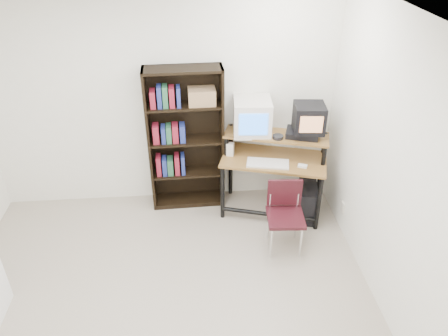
{
  "coord_description": "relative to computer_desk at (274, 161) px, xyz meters",
  "views": [
    {
      "loc": [
        0.3,
        -2.68,
        3.28
      ],
      "look_at": [
        0.63,
        1.1,
        0.92
      ],
      "focal_mm": 35.0,
      "sensor_mm": 36.0,
      "label": 1
    }
  ],
  "objects": [
    {
      "name": "desk_speaker",
      "position": [
        -0.5,
        0.1,
        0.12
      ],
      "size": [
        0.1,
        0.09,
        0.17
      ],
      "primitive_type": "cube",
      "rotation": [
        0.0,
        0.0,
        -0.29
      ],
      "color": "silver",
      "rests_on": "computer_desk"
    },
    {
      "name": "right_wall",
      "position": [
        0.74,
        -1.59,
        0.61
      ],
      "size": [
        0.01,
        4.0,
        2.6
      ],
      "primitive_type": "cube",
      "color": "white",
      "rests_on": "floor"
    },
    {
      "name": "floor",
      "position": [
        -1.26,
        -1.59,
        -0.69
      ],
      "size": [
        4.0,
        4.0,
        0.01
      ],
      "primitive_type": "cube",
      "color": "#B4A795",
      "rests_on": "ground"
    },
    {
      "name": "ceiling",
      "position": [
        -1.26,
        -1.59,
        1.91
      ],
      "size": [
        4.0,
        4.0,
        0.01
      ],
      "primitive_type": "cube",
      "color": "white",
      "rests_on": "back_wall"
    },
    {
      "name": "computer_desk",
      "position": [
        0.0,
        0.0,
        0.0
      ],
      "size": [
        1.3,
        0.9,
        0.98
      ],
      "rotation": [
        0.0,
        0.0,
        -0.29
      ],
      "color": "olive",
      "rests_on": "floor"
    },
    {
      "name": "back_wall",
      "position": [
        -1.26,
        0.41,
        0.61
      ],
      "size": [
        4.0,
        0.01,
        2.6
      ],
      "primitive_type": "cube",
      "color": "white",
      "rests_on": "floor"
    },
    {
      "name": "vcr",
      "position": [
        0.31,
        0.03,
        0.32
      ],
      "size": [
        0.42,
        0.36,
        0.08
      ],
      "primitive_type": "cube",
      "rotation": [
        0.0,
        0.0,
        -0.31
      ],
      "color": "black",
      "rests_on": "computer_desk"
    },
    {
      "name": "crt_tv",
      "position": [
        0.37,
        0.02,
        0.52
      ],
      "size": [
        0.36,
        0.36,
        0.31
      ],
      "rotation": [
        0.0,
        0.0,
        -0.1
      ],
      "color": "black",
      "rests_on": "vcr"
    },
    {
      "name": "pc_tower",
      "position": [
        0.4,
        -0.17,
        -0.48
      ],
      "size": [
        0.28,
        0.48,
        0.42
      ],
      "primitive_type": "cube",
      "rotation": [
        0.0,
        0.0,
        -0.18
      ],
      "color": "black",
      "rests_on": "floor"
    },
    {
      "name": "keyboard",
      "position": [
        -0.1,
        -0.14,
        0.05
      ],
      "size": [
        0.5,
        0.3,
        0.03
      ],
      "primitive_type": "cube",
      "rotation": [
        0.0,
        0.0,
        -0.21
      ],
      "color": "silver",
      "rests_on": "computer_desk"
    },
    {
      "name": "cd_spindle",
      "position": [
        0.03,
        -0.01,
        0.31
      ],
      "size": [
        0.16,
        0.16,
        0.05
      ],
      "primitive_type": "cylinder",
      "rotation": [
        0.0,
        0.0,
        -0.47
      ],
      "color": "#26262B",
      "rests_on": "computer_desk"
    },
    {
      "name": "crt_monitor",
      "position": [
        -0.24,
        0.2,
        0.48
      ],
      "size": [
        0.45,
        0.46,
        0.4
      ],
      "rotation": [
        0.0,
        0.0,
        -0.07
      ],
      "color": "silver",
      "rests_on": "computer_desk"
    },
    {
      "name": "mousepad",
      "position": [
        0.28,
        -0.23,
        0.04
      ],
      "size": [
        0.23,
        0.19,
        0.01
      ],
      "primitive_type": "cube",
      "rotation": [
        0.0,
        0.0,
        -0.05
      ],
      "color": "black",
      "rests_on": "computer_desk"
    },
    {
      "name": "wall_outlet",
      "position": [
        0.73,
        -0.44,
        -0.39
      ],
      "size": [
        0.02,
        0.08,
        0.12
      ],
      "primitive_type": "cube",
      "color": "beige",
      "rests_on": "right_wall"
    },
    {
      "name": "bookshelf",
      "position": [
        -1.01,
        0.27,
        0.21
      ],
      "size": [
        0.88,
        0.31,
        1.75
      ],
      "rotation": [
        0.0,
        0.0,
        0.03
      ],
      "color": "black",
      "rests_on": "floor"
    },
    {
      "name": "mouse",
      "position": [
        0.27,
        -0.23,
        0.06
      ],
      "size": [
        0.12,
        0.1,
        0.03
      ],
      "primitive_type": "cube",
      "rotation": [
        0.0,
        0.0,
        -0.41
      ],
      "color": "white",
      "rests_on": "mousepad"
    },
    {
      "name": "school_chair",
      "position": [
        0.01,
        -0.64,
        -0.22
      ],
      "size": [
        0.41,
        0.41,
        0.77
      ],
      "rotation": [
        0.0,
        0.0,
        -0.07
      ],
      "color": "#330E14",
      "rests_on": "floor"
    }
  ]
}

